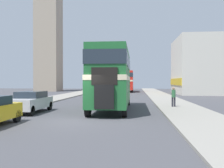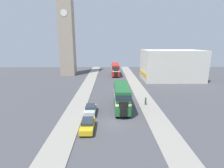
# 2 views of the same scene
# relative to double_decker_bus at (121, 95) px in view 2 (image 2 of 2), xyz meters

# --- Properties ---
(ground_plane) EXTENTS (120.00, 120.00, 0.00)m
(ground_plane) POSITION_rel_double_decker_bus_xyz_m (-1.47, -5.65, -2.60)
(ground_plane) COLOR #47474C
(sidewalk_right) EXTENTS (3.50, 120.00, 0.12)m
(sidewalk_right) POSITION_rel_double_decker_bus_xyz_m (5.28, -5.65, -2.54)
(sidewalk_right) COLOR gray
(sidewalk_right) RESTS_ON ground_plane
(sidewalk_left) EXTENTS (3.50, 120.00, 0.12)m
(sidewalk_left) POSITION_rel_double_decker_bus_xyz_m (-8.22, -5.65, -2.54)
(sidewalk_left) COLOR gray
(sidewalk_left) RESTS_ON ground_plane
(double_decker_bus) EXTENTS (2.50, 9.50, 4.39)m
(double_decker_bus) POSITION_rel_double_decker_bus_xyz_m (0.00, 0.00, 0.00)
(double_decker_bus) COLOR #1E602D
(double_decker_bus) RESTS_ON ground_plane
(bus_distant) EXTENTS (2.47, 10.04, 4.19)m
(bus_distant) POSITION_rel_double_decker_bus_xyz_m (0.06, 32.64, -0.11)
(bus_distant) COLOR red
(bus_distant) RESTS_ON ground_plane
(car_parked_near) EXTENTS (1.74, 4.42, 1.43)m
(car_parked_near) POSITION_rel_double_decker_bus_xyz_m (-5.20, -7.77, -1.85)
(car_parked_near) COLOR gold
(car_parked_near) RESTS_ON ground_plane
(car_parked_mid) EXTENTS (1.75, 4.16, 1.44)m
(car_parked_mid) POSITION_rel_double_decker_bus_xyz_m (-5.40, -2.08, -1.85)
(car_parked_mid) COLOR silver
(car_parked_mid) RESTS_ON ground_plane
(pedestrian_walking) EXTENTS (0.31, 0.31, 1.54)m
(pedestrian_walking) POSITION_rel_double_decker_bus_xyz_m (4.77, 1.68, -1.61)
(pedestrian_walking) COLOR #282833
(pedestrian_walking) RESTS_ON sidewalk_right
(church_tower) EXTENTS (5.19, 5.19, 37.25)m
(church_tower) POSITION_rel_double_decker_bus_xyz_m (-17.12, 34.44, 16.42)
(church_tower) COLOR tan
(church_tower) RESTS_ON ground_plane
(shop_building_block) EXTENTS (18.02, 11.66, 9.42)m
(shop_building_block) POSITION_rel_double_decker_bus_xyz_m (17.60, 24.92, 2.11)
(shop_building_block) COLOR beige
(shop_building_block) RESTS_ON ground_plane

